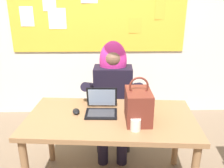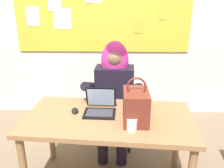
{
  "view_description": "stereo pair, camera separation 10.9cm",
  "coord_description": "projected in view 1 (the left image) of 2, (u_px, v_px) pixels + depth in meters",
  "views": [
    {
      "loc": [
        0.1,
        -1.71,
        1.66
      ],
      "look_at": [
        0.16,
        0.43,
        0.89
      ],
      "focal_mm": 38.06,
      "sensor_mm": 36.0,
      "label": 1
    },
    {
      "loc": [
        0.21,
        -1.71,
        1.66
      ],
      "look_at": [
        0.16,
        0.43,
        0.89
      ],
      "focal_mm": 38.06,
      "sensor_mm": 36.0,
      "label": 2
    }
  ],
  "objects": [
    {
      "name": "wall_back_bulletin",
      "position": [
        98.0,
        23.0,
        3.29
      ],
      "size": [
        5.2,
        1.76,
        2.66
      ],
      "color": "silver",
      "rests_on": "ground"
    },
    {
      "name": "desk_main",
      "position": [
        111.0,
        125.0,
        2.06
      ],
      "size": [
        1.48,
        0.86,
        0.71
      ],
      "rotation": [
        0.0,
        0.0,
        -0.08
      ],
      "color": "#8E6642",
      "rests_on": "ground"
    },
    {
      "name": "chair_at_desk",
      "position": [
        113.0,
        104.0,
        2.8
      ],
      "size": [
        0.42,
        0.42,
        0.89
      ],
      "rotation": [
        0.0,
        0.0,
        -1.57
      ],
      "color": "#2D3347",
      "rests_on": "ground"
    },
    {
      "name": "person_costumed",
      "position": [
        113.0,
        89.0,
        2.6
      ],
      "size": [
        0.61,
        0.62,
        1.24
      ],
      "rotation": [
        0.0,
        0.0,
        -1.62
      ],
      "color": "black",
      "rests_on": "ground"
    },
    {
      "name": "laptop",
      "position": [
        101.0,
        107.0,
        2.09
      ],
      "size": [
        0.28,
        0.27,
        0.21
      ],
      "rotation": [
        0.0,
        0.0,
        -0.04
      ],
      "color": "black",
      "rests_on": "desk_main"
    },
    {
      "name": "computer_mouse",
      "position": [
        76.0,
        111.0,
        2.08
      ],
      "size": [
        0.08,
        0.11,
        0.03
      ],
      "primitive_type": "ellipsoid",
      "rotation": [
        0.0,
        0.0,
        0.19
      ],
      "color": "black",
      "rests_on": "desk_main"
    },
    {
      "name": "handbag",
      "position": [
        138.0,
        105.0,
        1.92
      ],
      "size": [
        0.2,
        0.3,
        0.38
      ],
      "rotation": [
        0.0,
        0.0,
        -0.23
      ],
      "color": "maroon",
      "rests_on": "desk_main"
    },
    {
      "name": "coffee_mug",
      "position": [
        136.0,
        124.0,
        1.8
      ],
      "size": [
        0.08,
        0.08,
        0.09
      ],
      "primitive_type": "cylinder",
      "color": "silver",
      "rests_on": "desk_main"
    }
  ]
}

